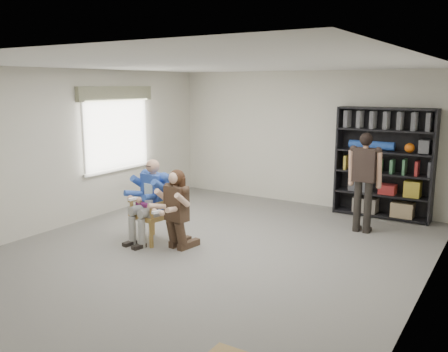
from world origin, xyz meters
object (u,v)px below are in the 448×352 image
Objects in this scene: seated_man at (151,201)px; bookshelf at (384,163)px; armchair at (151,210)px; kneeling_woman at (175,211)px; standing_man at (364,183)px.

bookshelf reaches higher than seated_man.
seated_man reaches higher than armchair.
kneeling_woman is 3.27m from standing_man.
standing_man reaches higher than kneeling_woman.
standing_man is at bearing 56.03° from kneeling_woman.
armchair is at bearing -129.05° from bookshelf.
seated_man is at bearing 176.31° from kneeling_woman.
armchair is 0.77× the size of seated_man.
bookshelf reaches higher than armchair.
seated_man is at bearing -140.15° from standing_man.
bookshelf is (2.80, 3.45, 0.53)m from armchair.
armchair is at bearing 176.31° from kneeling_woman.
standing_man reaches higher than armchair.
kneeling_woman is (0.58, -0.12, -0.06)m from seated_man.
kneeling_woman is 4.23m from bookshelf.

